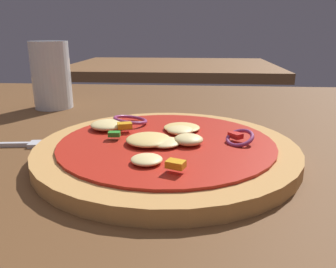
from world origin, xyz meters
TOP-DOWN VIEW (x-y plane):
  - dining_table at (0.00, 0.00)m, footprint 1.31×1.06m
  - pizza at (0.05, 0.03)m, footprint 0.28×0.28m
  - fork at (-0.14, 0.04)m, footprint 0.17×0.03m
  - beer_glass at (-0.17, 0.26)m, footprint 0.07×0.07m
  - background_table at (-0.01, 1.10)m, footprint 0.84×0.61m

SIDE VIEW (x-z plane):
  - dining_table at x=0.00m, z-range 0.00..0.04m
  - background_table at x=-0.01m, z-range 0.00..0.04m
  - fork at x=-0.14m, z-range 0.04..0.04m
  - pizza at x=0.05m, z-range 0.03..0.06m
  - beer_glass at x=-0.17m, z-range 0.03..0.15m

